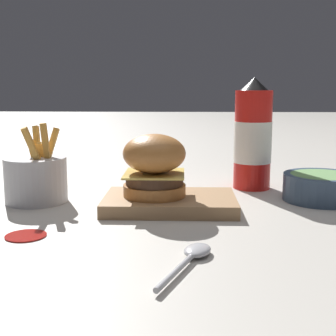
{
  "coord_description": "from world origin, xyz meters",
  "views": [
    {
      "loc": [
        -0.02,
        0.87,
        0.21
      ],
      "look_at": [
        0.0,
        0.07,
        0.07
      ],
      "focal_mm": 50.0,
      "sensor_mm": 36.0,
      "label": 1
    }
  ],
  "objects": [
    {
      "name": "fries_basket",
      "position": [
        0.25,
        0.03,
        0.04
      ],
      "size": [
        0.11,
        0.11,
        0.15
      ],
      "color": "#B7B7BC",
      "rests_on": "ground_plane"
    },
    {
      "name": "ketchup_puddle",
      "position": [
        0.2,
        0.23,
        0.0
      ],
      "size": [
        0.06,
        0.06,
        0.0
      ],
      "color": "#9E140F",
      "rests_on": "ground_plane"
    },
    {
      "name": "serving_board",
      "position": [
        0.0,
        0.07,
        0.01
      ],
      "size": [
        0.23,
        0.15,
        0.02
      ],
      "color": "#A37A51",
      "rests_on": "ground_plane"
    },
    {
      "name": "spoon",
      "position": [
        -0.04,
        0.31,
        0.01
      ],
      "size": [
        0.07,
        0.15,
        0.01
      ],
      "rotation": [
        0.0,
        0.0,
        4.35
      ],
      "color": "#B2B2B7",
      "rests_on": "ground_plane"
    },
    {
      "name": "side_bowl",
      "position": [
        -0.28,
        -0.0,
        0.03
      ],
      "size": [
        0.14,
        0.14,
        0.05
      ],
      "color": "#384C66",
      "rests_on": "ground_plane"
    },
    {
      "name": "burger",
      "position": [
        0.03,
        0.07,
        0.08
      ],
      "size": [
        0.11,
        0.11,
        0.11
      ],
      "color": "#AD6B33",
      "rests_on": "serving_board"
    },
    {
      "name": "ketchup_bottle",
      "position": [
        -0.17,
        -0.11,
        0.11
      ],
      "size": [
        0.08,
        0.08,
        0.23
      ],
      "color": "red",
      "rests_on": "ground_plane"
    },
    {
      "name": "ground_plane",
      "position": [
        0.0,
        0.0,
        0.0
      ],
      "size": [
        6.0,
        6.0,
        0.0
      ],
      "primitive_type": "plane",
      "color": "#B7B2A8"
    }
  ]
}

